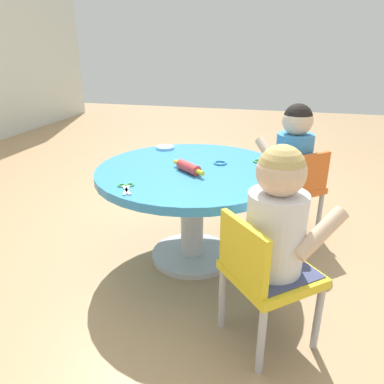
# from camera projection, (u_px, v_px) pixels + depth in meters

# --- Properties ---
(ground_plane) EXTENTS (10.00, 10.00, 0.00)m
(ground_plane) POSITION_uv_depth(u_px,v_px,m) (192.00, 257.00, 2.02)
(ground_plane) COLOR tan
(craft_table) EXTENTS (0.96, 0.96, 0.51)m
(craft_table) POSITION_uv_depth(u_px,v_px,m) (192.00, 189.00, 1.87)
(craft_table) COLOR silver
(craft_table) RESTS_ON ground
(child_chair_left) EXTENTS (0.42, 0.42, 0.54)m
(child_chair_left) POSITION_uv_depth(u_px,v_px,m) (264.00, 274.00, 1.35)
(child_chair_left) COLOR #B7B7BC
(child_chair_left) RESTS_ON ground
(seated_child_left) EXTENTS (0.43, 0.44, 0.51)m
(seated_child_left) POSITION_uv_depth(u_px,v_px,m) (278.00, 216.00, 1.28)
(seated_child_left) COLOR #3F4772
(seated_child_left) RESTS_ON ground
(child_chair_right) EXTENTS (0.42, 0.42, 0.54)m
(child_chair_right) POSITION_uv_depth(u_px,v_px,m) (295.00, 188.00, 2.15)
(child_chair_right) COLOR #B7B7BC
(child_chair_right) RESTS_ON ground
(seated_child_right) EXTENTS (0.44, 0.43, 0.51)m
(seated_child_right) POSITION_uv_depth(u_px,v_px,m) (294.00, 149.00, 2.10)
(seated_child_right) COLOR #3F4772
(seated_child_right) RESTS_ON ground
(rolling_pin) EXTENTS (0.16, 0.19, 0.05)m
(rolling_pin) POSITION_uv_depth(u_px,v_px,m) (188.00, 167.00, 1.76)
(rolling_pin) COLOR #D83F3F
(rolling_pin) RESTS_ON craft_table
(craft_scissors) EXTENTS (0.14, 0.11, 0.01)m
(craft_scissors) POSITION_uv_depth(u_px,v_px,m) (126.00, 187.00, 1.57)
(craft_scissors) COLOR silver
(craft_scissors) RESTS_ON craft_table
(playdough_blob_0) EXTENTS (0.11, 0.11, 0.01)m
(playdough_blob_0) POSITION_uv_depth(u_px,v_px,m) (165.00, 148.00, 2.17)
(playdough_blob_0) COLOR #8CCCF2
(playdough_blob_0) RESTS_ON craft_table
(cookie_cutter_0) EXTENTS (0.07, 0.07, 0.01)m
(cookie_cutter_0) POSITION_uv_depth(u_px,v_px,m) (220.00, 163.00, 1.89)
(cookie_cutter_0) COLOR #3F99D8
(cookie_cutter_0) RESTS_ON craft_table
(cookie_cutter_1) EXTENTS (0.06, 0.06, 0.01)m
(cookie_cutter_1) POSITION_uv_depth(u_px,v_px,m) (258.00, 161.00, 1.92)
(cookie_cutter_1) COLOR #4CB259
(cookie_cutter_1) RESTS_ON craft_table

